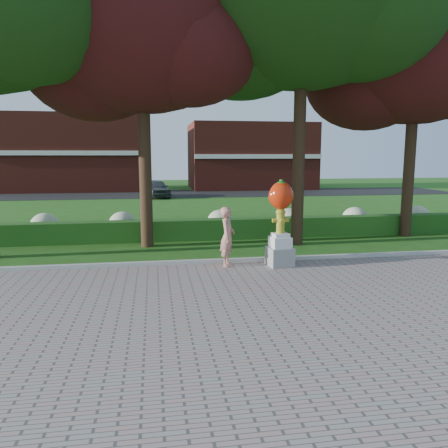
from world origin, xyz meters
TOP-DOWN VIEW (x-y plane):
  - ground at (0.00, 0.00)m, footprint 100.00×100.00m
  - walkway at (0.00, -4.00)m, footprint 40.00×14.00m
  - curb at (0.00, 3.00)m, footprint 40.00×0.18m
  - lawn_hedge at (0.00, 7.00)m, footprint 24.00×0.70m
  - hydrangea_row at (0.57, 8.00)m, footprint 20.10×1.10m
  - street at (0.00, 28.00)m, footprint 50.00×8.00m
  - building_left at (-10.00, 34.00)m, footprint 14.00×8.00m
  - building_right at (8.00, 34.00)m, footprint 12.00×8.00m
  - tree_mid_left at (-2.10, 6.08)m, footprint 8.25×7.04m
  - tree_far_right at (8.40, 6.58)m, footprint 7.88×6.72m
  - hydrant_sculpture at (1.92, 2.35)m, footprint 0.76×0.76m
  - woman at (0.39, 2.60)m, footprint 0.60×0.74m
  - parked_car at (-1.52, 25.00)m, footprint 2.44×4.33m

SIDE VIEW (x-z plane):
  - ground at x=0.00m, z-range 0.00..0.00m
  - street at x=0.00m, z-range 0.00..0.02m
  - walkway at x=0.00m, z-range 0.00..0.04m
  - curb at x=0.00m, z-range 0.00..0.15m
  - lawn_hedge at x=0.00m, z-range 0.00..0.80m
  - hydrangea_row at x=0.57m, z-range 0.06..1.04m
  - parked_car at x=-1.52m, z-range 0.02..1.41m
  - woman at x=0.39m, z-range 0.04..1.80m
  - hydrant_sculpture at x=1.92m, z-range 0.12..2.67m
  - building_right at x=8.00m, z-range 0.00..6.40m
  - building_left at x=-10.00m, z-range 0.00..7.00m
  - tree_far_right at x=8.40m, z-range 1.86..12.07m
  - tree_mid_left at x=-2.10m, z-range 1.95..12.65m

